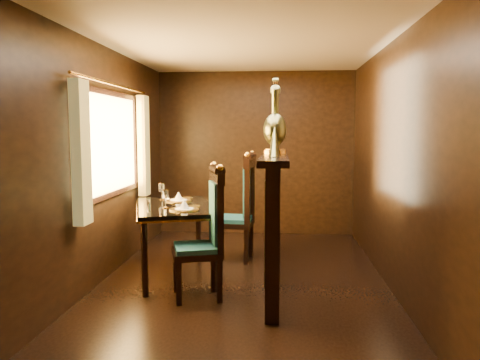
# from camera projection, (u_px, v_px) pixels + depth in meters

# --- Properties ---
(ground) EXTENTS (5.00, 5.00, 0.00)m
(ground) POSITION_uv_depth(u_px,v_px,m) (242.00, 284.00, 4.88)
(ground) COLOR black
(ground) RESTS_ON ground
(room_shell) EXTENTS (3.04, 5.04, 2.52)m
(room_shell) POSITION_uv_depth(u_px,v_px,m) (234.00, 132.00, 4.74)
(room_shell) COLOR black
(room_shell) RESTS_ON ground
(partition) EXTENTS (0.26, 2.70, 1.36)m
(partition) POSITION_uv_depth(u_px,v_px,m) (274.00, 213.00, 5.07)
(partition) COLOR black
(partition) RESTS_ON ground
(dining_table) EXTENTS (1.17, 1.52, 0.99)m
(dining_table) POSITION_uv_depth(u_px,v_px,m) (174.00, 212.00, 5.10)
(dining_table) COLOR black
(dining_table) RESTS_ON ground
(chair_left) EXTENTS (0.58, 0.60, 1.29)m
(chair_left) POSITION_uv_depth(u_px,v_px,m) (209.00, 228.00, 4.47)
(chair_left) COLOR black
(chair_left) RESTS_ON ground
(chair_right) EXTENTS (0.52, 0.55, 1.35)m
(chair_right) POSITION_uv_depth(u_px,v_px,m) (243.00, 204.00, 5.76)
(chair_right) COLOR black
(chair_right) RESTS_ON ground
(peacock_left) EXTENTS (0.25, 0.66, 0.79)m
(peacock_left) POSITION_uv_depth(u_px,v_px,m) (275.00, 115.00, 4.74)
(peacock_left) COLOR #194B37
(peacock_left) RESTS_ON partition
(peacock_right) EXTENTS (0.25, 0.66, 0.78)m
(peacock_right) POSITION_uv_depth(u_px,v_px,m) (275.00, 117.00, 5.09)
(peacock_right) COLOR #194B37
(peacock_right) RESTS_ON partition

